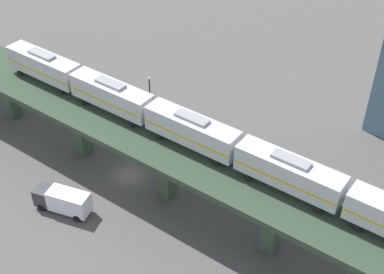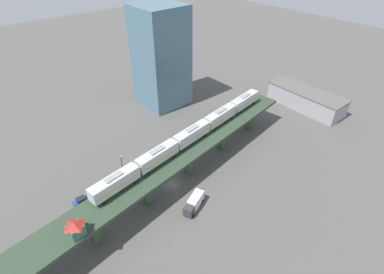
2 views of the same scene
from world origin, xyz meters
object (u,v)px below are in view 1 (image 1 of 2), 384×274
street_car_black (113,100)px  delivery_truck (63,200)px  street_car_blue (87,85)px  subway_train (192,130)px  street_car_white (144,124)px  street_lamp (150,93)px

street_car_black → delivery_truck: (19.33, 13.37, 0.82)m
street_car_blue → delivery_truck: bearing=46.1°
subway_train → street_car_blue: subway_train is taller
street_car_white → street_car_blue: 15.05m
street_car_white → delivery_truck: delivery_truck is taller
subway_train → street_car_black: bearing=-106.3°
street_car_blue → delivery_truck: 28.00m
subway_train → street_lamp: 20.64m
subway_train → delivery_truck: 18.53m
street_car_blue → street_car_white: bearing=86.1°
street_car_white → street_lamp: size_ratio=0.68×
street_car_black → street_lamp: (-2.19, 6.31, 3.17)m
street_car_white → street_car_blue: (-1.03, -15.01, 0.00)m
street_car_blue → subway_train: bearing=77.1°
delivery_truck → street_car_blue: bearing=-133.9°
street_car_black → street_car_blue: same height
street_car_white → subway_train: bearing=68.8°
street_car_blue → street_lamp: 13.64m
street_car_black → street_car_blue: bearing=-90.6°
delivery_truck → street_lamp: 22.78m
street_car_black → street_car_blue: size_ratio=1.05×
street_car_white → delivery_truck: bearing=15.7°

